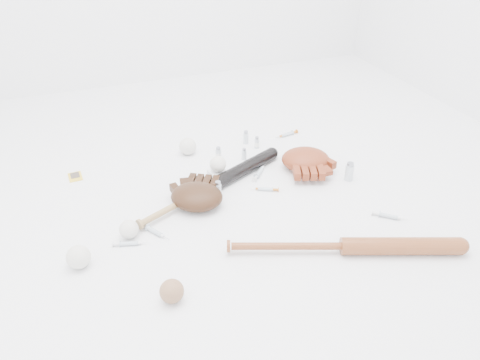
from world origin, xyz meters
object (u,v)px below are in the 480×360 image
object	(u,v)px
bat_wood	(344,246)
glove_dark	(197,196)
bat_dark	(213,185)
pedestal	(218,175)

from	to	relation	value
bat_wood	glove_dark	world-z (taller)	glove_dark
bat_wood	bat_dark	bearing A→B (deg)	140.47
glove_dark	pedestal	distance (m)	0.22
bat_dark	glove_dark	xyz separation A→B (m)	(-0.10, -0.08, 0.02)
bat_wood	glove_dark	distance (m)	0.62
bat_dark	glove_dark	world-z (taller)	glove_dark
glove_dark	pedestal	xyz separation A→B (m)	(0.15, 0.16, -0.02)
bat_wood	glove_dark	size ratio (longest dim) A/B	3.45
glove_dark	bat_wood	bearing A→B (deg)	-18.60
bat_wood	pedestal	xyz separation A→B (m)	(-0.26, 0.63, -0.01)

